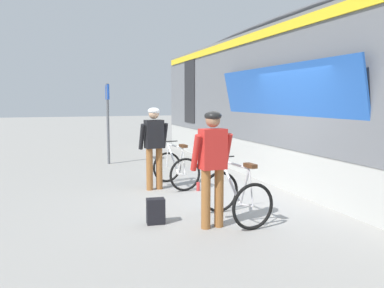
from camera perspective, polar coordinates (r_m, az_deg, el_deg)
name	(u,v)px	position (r m, az deg, el deg)	size (l,w,h in m)	color
ground_plane	(235,200)	(7.75, 6.23, -8.02)	(80.00, 80.00, 0.00)	gray
train_car	(327,98)	(9.88, 18.85, 6.30)	(3.21, 16.29, 3.88)	slate
cyclist_near_in_red	(213,159)	(5.89, 2.98, -2.13)	(0.63, 0.34, 1.76)	#935B2D
cyclist_far_in_dark	(154,141)	(8.45, -5.49, 0.45)	(0.64, 0.36, 1.76)	#935B2D
bicycle_near_silver	(236,196)	(6.39, 6.29, -7.45)	(0.81, 1.14, 0.99)	black
bicycle_far_white	(176,169)	(8.81, -2.35, -3.57)	(0.83, 1.14, 0.99)	black
backpack_on_platform	(156,211)	(6.27, -5.25, -9.62)	(0.28, 0.18, 0.40)	black
water_bottle_near_the_bikes	(198,186)	(8.45, 0.89, -6.14)	(0.07, 0.07, 0.18)	red
platform_sign_post	(108,110)	(12.06, -12.06, 4.83)	(0.08, 0.70, 2.40)	#595B60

